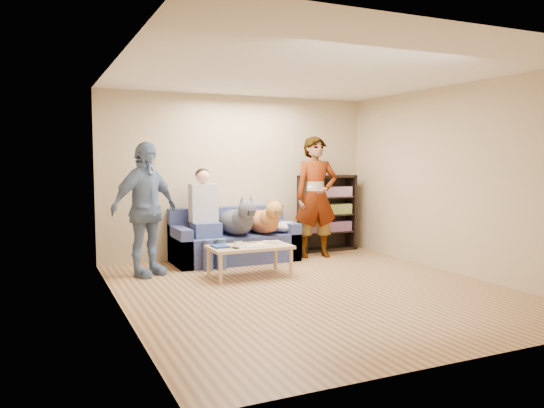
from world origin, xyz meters
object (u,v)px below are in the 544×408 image
notebook_blue (220,246)px  dog_gray (238,220)px  sofa (234,243)px  person_standing_left (145,209)px  person_seated (205,214)px  bookshelf (327,211)px  person_standing_right (316,197)px  camera_silver (238,243)px  dog_tan (264,220)px  coffee_table (250,249)px

notebook_blue → dog_gray: dog_gray is taller
notebook_blue → sofa: (0.58, 1.06, -0.15)m
person_standing_left → dog_gray: person_standing_left is taller
person_seated → bookshelf: size_ratio=1.13×
person_standing_right → dog_gray: person_standing_right is taller
dog_gray → camera_silver: bearing=-110.2°
notebook_blue → dog_gray: bearing=56.8°
dog_gray → bookshelf: size_ratio=0.97×
person_standing_right → notebook_blue: (-1.90, -0.82, -0.54)m
notebook_blue → dog_tan: (1.02, 0.87, 0.21)m
sofa → dog_gray: size_ratio=1.50×
person_standing_left → notebook_blue: size_ratio=6.99×
person_seated → person_standing_left: bearing=-159.4°
camera_silver → sofa: (0.30, 0.99, -0.16)m
camera_silver → person_seated: 0.95m
person_standing_left → coffee_table: 1.51m
person_standing_right → camera_silver: person_standing_right is taller
notebook_blue → camera_silver: camera_silver is taller
dog_tan → coffee_table: (-0.62, -0.92, -0.27)m
dog_tan → sofa: bearing=156.5°
bookshelf → coffee_table: bearing=-145.7°
person_standing_left → camera_silver: (1.15, -0.51, -0.46)m
notebook_blue → camera_silver: bearing=14.0°
person_seated → coffee_table: 1.11m
dog_gray → coffee_table: dog_gray is taller
person_standing_right → notebook_blue: 2.14m
person_standing_right → person_seated: (-1.81, 0.11, -0.20)m
person_standing_right → person_standing_left: person_standing_right is taller
sofa → bookshelf: bookshelf is taller
person_standing_left → bookshelf: 3.33m
bookshelf → person_standing_left: bearing=-167.5°
person_standing_left → bookshelf: bearing=-16.2°
person_standing_left → notebook_blue: (0.87, -0.58, -0.48)m
dog_tan → person_standing_left: bearing=-171.1°
bookshelf → camera_silver: bearing=-149.7°
notebook_blue → person_seated: (0.09, 0.94, 0.34)m
person_standing_left → notebook_blue: bearing=-62.3°
sofa → person_standing_left: bearing=-161.4°
person_standing_right → dog_gray: (-1.32, 0.07, -0.32)m
person_standing_left → camera_silver: 1.34m
camera_silver → sofa: size_ratio=0.06×
camera_silver → dog_gray: dog_gray is taller
sofa → dog_tan: bearing=-23.5°
bookshelf → dog_gray: bearing=-167.2°
person_seated → coffee_table: bearing=-72.6°
dog_tan → bookshelf: bearing=17.3°
person_standing_left → dog_tan: (1.89, 0.30, -0.27)m
person_seated → person_standing_right: bearing=-3.6°
notebook_blue → camera_silver: 0.29m
person_seated → coffee_table: (0.31, -0.99, -0.40)m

